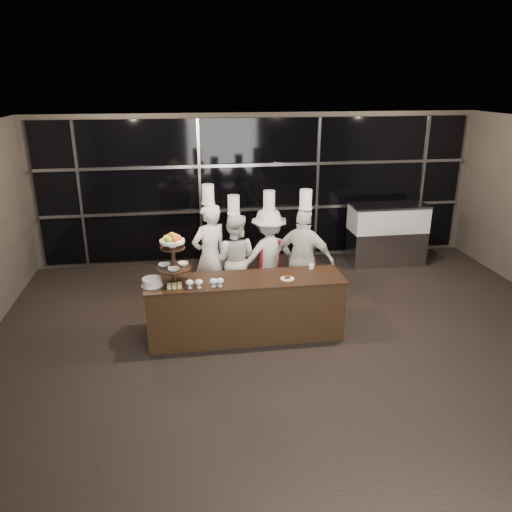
{
  "coord_description": "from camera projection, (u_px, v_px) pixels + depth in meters",
  "views": [
    {
      "loc": [
        -1.58,
        -4.91,
        3.63
      ],
      "look_at": [
        -0.53,
        1.93,
        1.15
      ],
      "focal_mm": 35.0,
      "sensor_mm": 36.0,
      "label": 1
    }
  ],
  "objects": [
    {
      "name": "chef_c",
      "position": [
        269.0,
        255.0,
        8.37
      ],
      "size": [
        1.15,
        0.8,
        1.92
      ],
      "color": "silver",
      "rests_on": "ground"
    },
    {
      "name": "window_wall",
      "position": [
        259.0,
        189.0,
        10.11
      ],
      "size": [
        8.6,
        0.1,
        2.8
      ],
      "color": "black",
      "rests_on": "ground"
    },
    {
      "name": "compotes",
      "position": [
        205.0,
        282.0,
        6.81
      ],
      "size": [
        0.52,
        0.11,
        0.12
      ],
      "color": "silver",
      "rests_on": "buffet_counter"
    },
    {
      "name": "display_stand",
      "position": [
        173.0,
        255.0,
        6.84
      ],
      "size": [
        0.48,
        0.48,
        0.74
      ],
      "color": "black",
      "rests_on": "buffet_counter"
    },
    {
      "name": "display_case",
      "position": [
        387.0,
        231.0,
        10.15
      ],
      "size": [
        1.54,
        0.67,
        1.24
      ],
      "color": "#A5A5AA",
      "rests_on": "ground"
    },
    {
      "name": "chef_d",
      "position": [
        304.0,
        259.0,
        8.04
      ],
      "size": [
        1.08,
        0.86,
        2.01
      ],
      "color": "white",
      "rests_on": "ground"
    },
    {
      "name": "chef_cup",
      "position": [
        311.0,
        266.0,
        7.49
      ],
      "size": [
        0.08,
        0.08,
        0.07
      ],
      "primitive_type": "cylinder",
      "color": "white",
      "rests_on": "buffet_counter"
    },
    {
      "name": "layer_cake",
      "position": [
        152.0,
        282.0,
        6.87
      ],
      "size": [
        0.3,
        0.3,
        0.11
      ],
      "color": "white",
      "rests_on": "buffet_counter"
    },
    {
      "name": "buffet_counter",
      "position": [
        246.0,
        308.0,
        7.28
      ],
      "size": [
        2.84,
        0.74,
        0.92
      ],
      "color": "black",
      "rests_on": "ground"
    },
    {
      "name": "room",
      "position": [
        330.0,
        282.0,
        5.51
      ],
      "size": [
        10.0,
        10.0,
        10.0
      ],
      "color": "black",
      "rests_on": "ground"
    },
    {
      "name": "pastry_squares",
      "position": [
        174.0,
        286.0,
        6.82
      ],
      "size": [
        0.2,
        0.13,
        0.05
      ],
      "color": "#DAC66A",
      "rests_on": "buffet_counter"
    },
    {
      "name": "chef_a",
      "position": [
        210.0,
        255.0,
        8.12
      ],
      "size": [
        0.77,
        0.68,
        2.07
      ],
      "color": "white",
      "rests_on": "ground"
    },
    {
      "name": "chef_b",
      "position": [
        234.0,
        259.0,
        8.27
      ],
      "size": [
        0.92,
        0.81,
        1.87
      ],
      "color": "white",
      "rests_on": "ground"
    },
    {
      "name": "small_plate",
      "position": [
        287.0,
        278.0,
        7.11
      ],
      "size": [
        0.2,
        0.2,
        0.05
      ],
      "color": "white",
      "rests_on": "buffet_counter"
    }
  ]
}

